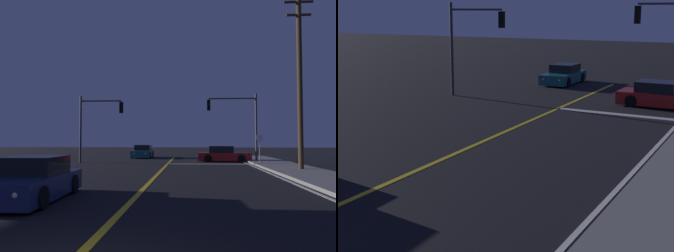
# 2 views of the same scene
# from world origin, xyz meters

# --- Properties ---
(lane_line_center) EXTENTS (0.20, 40.19, 0.01)m
(lane_line_center) POSITION_xyz_m (0.00, 11.82, 0.01)
(lane_line_center) COLOR gold
(lane_line_center) RESTS_ON ground
(lane_line_edge_right) EXTENTS (0.16, 40.19, 0.01)m
(lane_line_edge_right) POSITION_xyz_m (6.17, 11.82, 0.01)
(lane_line_edge_right) COLOR silver
(lane_line_edge_right) RESTS_ON ground
(stop_bar) EXTENTS (6.42, 0.50, 0.01)m
(stop_bar) POSITION_xyz_m (3.21, 22.14, 0.01)
(stop_bar) COLOR silver
(stop_bar) RESTS_ON ground
(car_following_oncoming_teal) EXTENTS (1.97, 4.50, 1.34)m
(car_following_oncoming_teal) POSITION_xyz_m (-3.20, 30.88, 0.58)
(car_following_oncoming_teal) COLOR #195960
(car_following_oncoming_teal) RESTS_ON ground
(car_far_approaching_red) EXTENTS (4.52, 2.05, 1.34)m
(car_far_approaching_red) POSITION_xyz_m (4.56, 25.18, 0.58)
(car_far_approaching_red) COLOR maroon
(car_far_approaching_red) RESTS_ON ground
(traffic_signal_far_left) EXTENTS (3.60, 0.28, 5.45)m
(traffic_signal_far_left) POSITION_xyz_m (-5.92, 23.04, 3.62)
(traffic_signal_far_left) COLOR #38383D
(traffic_signal_far_left) RESTS_ON ground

